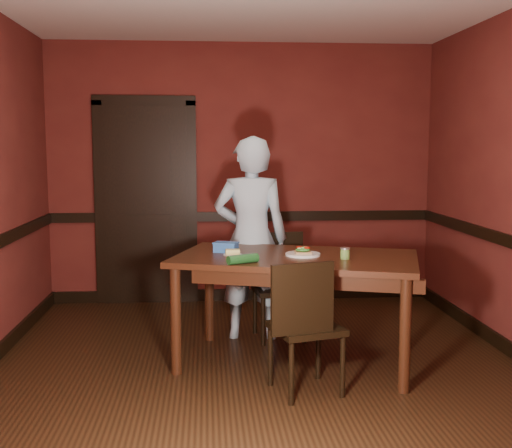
{
  "coord_description": "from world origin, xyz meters",
  "views": [
    {
      "loc": [
        -0.38,
        -4.48,
        1.64
      ],
      "look_at": [
        0.0,
        0.35,
        1.05
      ],
      "focal_mm": 45.0,
      "sensor_mm": 36.0,
      "label": 1
    }
  ],
  "objects": [
    {
      "name": "wrapped_veg",
      "position": [
        -0.13,
        -0.09,
        0.86
      ],
      "size": [
        0.23,
        0.16,
        0.06
      ],
      "primitive_type": "cylinder",
      "rotation": [
        0.0,
        1.57,
        0.47
      ],
      "color": "#15411A",
      "rests_on": "dining_table"
    },
    {
      "name": "door",
      "position": [
        -1.0,
        2.22,
        1.09
      ],
      "size": [
        1.05,
        0.07,
        2.2
      ],
      "color": "black",
      "rests_on": "ground"
    },
    {
      "name": "sandwich_plate",
      "position": [
        0.34,
        0.2,
        0.85
      ],
      "size": [
        0.26,
        0.26,
        0.07
      ],
      "rotation": [
        0.0,
        0.0,
        -0.32
      ],
      "color": "white",
      "rests_on": "dining_table"
    },
    {
      "name": "sauce_jar",
      "position": [
        0.62,
        0.03,
        0.87
      ],
      "size": [
        0.07,
        0.07,
        0.08
      ],
      "rotation": [
        0.0,
        0.0,
        0.3
      ],
      "color": "#65943F",
      "rests_on": "dining_table"
    },
    {
      "name": "dining_table",
      "position": [
        0.29,
        0.2,
        0.41
      ],
      "size": [
        1.98,
        1.47,
        0.83
      ],
      "primitive_type": "cube",
      "rotation": [
        0.0,
        0.0,
        -0.3
      ],
      "color": "black",
      "rests_on": "floor"
    },
    {
      "name": "food_tub",
      "position": [
        -0.23,
        0.41,
        0.87
      ],
      "size": [
        0.21,
        0.18,
        0.08
      ],
      "rotation": [
        0.0,
        0.0,
        -0.36
      ],
      "color": "blue",
      "rests_on": "dining_table"
    },
    {
      "name": "wall_front",
      "position": [
        0.0,
        -2.25,
        1.35
      ],
      "size": [
        4.0,
        0.02,
        2.7
      ],
      "primitive_type": "cube",
      "color": "#5C201C",
      "rests_on": "ground"
    },
    {
      "name": "chair_near",
      "position": [
        0.28,
        -0.37,
        0.46
      ],
      "size": [
        0.52,
        0.52,
        0.91
      ],
      "primitive_type": null,
      "rotation": [
        0.0,
        0.0,
        3.42
      ],
      "color": "black",
      "rests_on": "floor"
    },
    {
      "name": "cheese_saucer",
      "position": [
        -0.18,
        0.25,
        0.85
      ],
      "size": [
        0.14,
        0.14,
        0.04
      ],
      "rotation": [
        0.0,
        0.0,
        -0.38
      ],
      "color": "white",
      "rests_on": "dining_table"
    },
    {
      "name": "person",
      "position": [
        -0.0,
        0.89,
        0.86
      ],
      "size": [
        0.66,
        0.47,
        1.72
      ],
      "primitive_type": "imported",
      "rotation": [
        0.0,
        0.0,
        3.05
      ],
      "color": "#A1C5D7",
      "rests_on": "floor"
    },
    {
      "name": "wall_back",
      "position": [
        0.0,
        2.25,
        1.35
      ],
      "size": [
        4.0,
        0.02,
        2.7
      ],
      "primitive_type": "cube",
      "color": "#5C201C",
      "rests_on": "ground"
    },
    {
      "name": "baseboard_back",
      "position": [
        0.0,
        2.23,
        0.06
      ],
      "size": [
        4.0,
        0.03,
        0.12
      ],
      "primitive_type": "cube",
      "color": "black",
      "rests_on": "ground"
    },
    {
      "name": "floor",
      "position": [
        0.0,
        0.0,
        0.0
      ],
      "size": [
        4.0,
        4.5,
        0.01
      ],
      "primitive_type": "cube",
      "color": "black",
      "rests_on": "ground"
    },
    {
      "name": "dado_back",
      "position": [
        0.0,
        2.23,
        0.9
      ],
      "size": [
        4.0,
        0.03,
        0.1
      ],
      "primitive_type": "cube",
      "color": "black",
      "rests_on": "ground"
    },
    {
      "name": "chair_far",
      "position": [
        0.24,
        0.84,
        0.45
      ],
      "size": [
        0.46,
        0.46,
        0.89
      ],
      "primitive_type": null,
      "rotation": [
        0.0,
        0.0,
        0.11
      ],
      "color": "black",
      "rests_on": "floor"
    }
  ]
}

